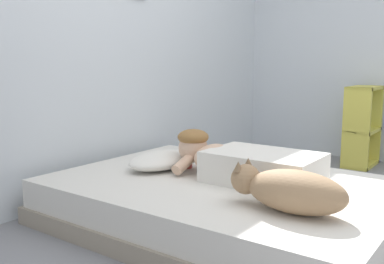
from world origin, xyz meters
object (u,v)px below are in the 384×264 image
(bed, at_px, (223,203))
(coffee_cup, at_px, (186,162))
(bookshelf, at_px, (362,126))
(cell_phone, at_px, (305,180))
(dog, at_px, (289,190))
(pillow, at_px, (161,160))
(person_lying, at_px, (242,162))

(bed, relative_size, coffee_cup, 16.12)
(bed, bearing_deg, bookshelf, -6.45)
(bed, bearing_deg, cell_phone, -55.04)
(dog, relative_size, bookshelf, 0.77)
(pillow, bearing_deg, dog, -106.21)
(bed, distance_m, bookshelf, 2.08)
(dog, bearing_deg, person_lying, 51.25)
(dog, relative_size, coffee_cup, 4.60)
(bed, bearing_deg, dog, -117.46)
(person_lying, bearing_deg, dog, -128.75)
(bed, xyz_separation_m, cell_phone, (0.27, -0.39, 0.14))
(person_lying, distance_m, cell_phone, 0.38)
(pillow, xyz_separation_m, cell_phone, (0.25, -0.89, -0.05))
(bed, height_order, person_lying, person_lying)
(bed, xyz_separation_m, person_lying, (0.09, -0.07, 0.24))
(person_lying, height_order, bookshelf, bookshelf)
(cell_phone, bearing_deg, dog, -165.49)
(bed, xyz_separation_m, bookshelf, (2.06, -0.23, 0.24))
(person_lying, relative_size, cell_phone, 6.57)
(person_lying, relative_size, dog, 1.60)
(pillow, relative_size, coffee_cup, 4.16)
(cell_phone, relative_size, bookshelf, 0.19)
(pillow, relative_size, bookshelf, 0.69)
(pillow, height_order, person_lying, person_lying)
(bed, relative_size, bookshelf, 2.69)
(cell_phone, distance_m, bookshelf, 1.79)
(bed, distance_m, pillow, 0.53)
(pillow, bearing_deg, cell_phone, -74.10)
(dog, bearing_deg, pillow, 73.79)
(coffee_cup, height_order, cell_phone, coffee_cup)
(coffee_cup, xyz_separation_m, bookshelf, (1.93, -0.61, 0.07))
(pillow, height_order, coffee_cup, pillow)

